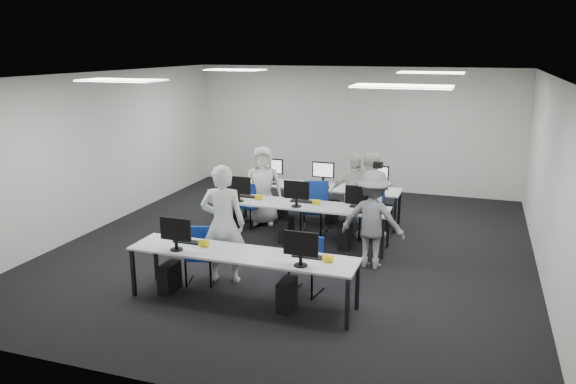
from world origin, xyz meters
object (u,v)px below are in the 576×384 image
(chair_1, at_px, (307,276))
(student_1, at_px, (368,195))
(chair_5, at_px, (254,209))
(student_2, at_px, (263,186))
(chair_2, at_px, (249,213))
(chair_3, at_px, (313,219))
(desk_front, at_px, (242,256))
(student_3, at_px, (354,195))
(chair_0, at_px, (201,266))
(photographer, at_px, (373,220))
(student_0, at_px, (223,224))
(chair_6, at_px, (316,212))
(chair_4, at_px, (371,225))
(chair_7, at_px, (368,220))
(desk_mid, at_px, (300,207))

(chair_1, distance_m, student_1, 2.80)
(chair_5, xyz_separation_m, student_2, (0.23, -0.08, 0.52))
(chair_2, height_order, chair_3, chair_3)
(desk_front, distance_m, student_1, 3.51)
(chair_2, bearing_deg, student_3, 16.06)
(chair_0, height_order, photographer, photographer)
(chair_2, bearing_deg, student_1, 15.97)
(student_0, xyz_separation_m, photographer, (2.01, 1.27, -0.11))
(chair_6, bearing_deg, chair_4, -33.00)
(chair_4, height_order, chair_5, chair_4)
(chair_4, xyz_separation_m, student_3, (-0.36, 0.08, 0.52))
(chair_4, distance_m, student_1, 0.55)
(chair_5, height_order, chair_7, chair_7)
(desk_front, height_order, chair_0, chair_0)
(chair_3, distance_m, student_3, 0.92)
(chair_0, height_order, student_2, student_2)
(student_2, xyz_separation_m, student_3, (1.86, -0.12, 0.00))
(student_3, bearing_deg, chair_6, 159.69)
(chair_3, bearing_deg, chair_7, 4.88)
(photographer, bearing_deg, student_0, 37.79)
(desk_front, distance_m, chair_2, 3.51)
(chair_1, height_order, photographer, photographer)
(chair_6, distance_m, student_2, 1.17)
(photographer, bearing_deg, chair_5, -25.90)
(chair_4, xyz_separation_m, student_2, (-2.22, 0.20, 0.52))
(chair_0, height_order, chair_3, chair_3)
(desk_front, relative_size, chair_6, 3.24)
(chair_3, bearing_deg, photographer, -50.23)
(photographer, bearing_deg, student_1, -70.72)
(chair_6, relative_size, student_1, 0.62)
(desk_front, bearing_deg, student_3, 75.99)
(desk_front, distance_m, student_2, 3.60)
(desk_front, bearing_deg, student_1, 71.84)
(desk_front, relative_size, chair_7, 3.45)
(chair_2, xyz_separation_m, photographer, (2.70, -1.37, 0.54))
(chair_0, xyz_separation_m, student_2, (-0.16, 3.00, 0.52))
(desk_mid, relative_size, chair_7, 3.45)
(chair_1, xyz_separation_m, chair_7, (0.35, 2.81, 0.04))
(chair_3, distance_m, student_1, 1.15)
(chair_2, xyz_separation_m, student_3, (2.08, 0.08, 0.53))
(chair_6, distance_m, student_0, 3.06)
(chair_6, height_order, student_3, student_3)
(desk_front, xyz_separation_m, chair_0, (-0.87, 0.45, -0.42))
(student_3, bearing_deg, chair_0, -124.99)
(desk_front, relative_size, chair_0, 3.88)
(student_0, distance_m, student_3, 3.05)
(desk_front, xyz_separation_m, student_2, (-1.03, 3.45, 0.10))
(chair_0, height_order, chair_7, chair_7)
(desk_mid, xyz_separation_m, chair_6, (0.03, 0.95, -0.37))
(student_2, height_order, photographer, photographer)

